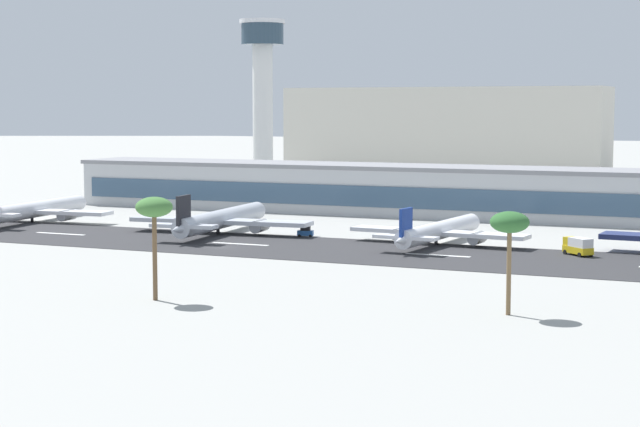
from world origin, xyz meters
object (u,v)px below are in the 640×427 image
(service_baggage_tug_0, at_px, (305,232))
(palm_tree_0, at_px, (154,210))
(airliner_red_tail_gate_0, at_px, (32,210))
(palm_tree_2, at_px, (510,225))
(terminal_building, at_px, (413,190))
(distant_hotel_block, at_px, (444,133))
(airliner_navy_tail_gate_2, at_px, (437,231))
(service_box_truck_1, at_px, (578,246))
(airliner_black_tail_gate_1, at_px, (218,220))
(control_tower, at_px, (263,84))

(service_baggage_tug_0, bearing_deg, palm_tree_0, -95.86)
(airliner_red_tail_gate_0, xyz_separation_m, palm_tree_2, (127.35, -66.16, 8.71))
(terminal_building, xyz_separation_m, distant_hotel_block, (-33.87, 132.19, 10.63))
(terminal_building, xyz_separation_m, palm_tree_0, (6.64, -127.06, 6.30))
(airliner_red_tail_gate_0, distance_m, palm_tree_0, 110.60)
(airliner_navy_tail_gate_2, relative_size, service_box_truck_1, 6.58)
(distant_hotel_block, xyz_separation_m, palm_tree_0, (40.51, -259.25, -4.33))
(airliner_black_tail_gate_1, distance_m, service_baggage_tug_0, 18.74)
(airliner_navy_tail_gate_2, relative_size, palm_tree_2, 3.01)
(control_tower, distance_m, airliner_black_tail_gate_1, 97.90)
(control_tower, height_order, palm_tree_0, control_tower)
(airliner_navy_tail_gate_2, bearing_deg, palm_tree_2, -150.43)
(control_tower, relative_size, palm_tree_0, 3.62)
(distant_hotel_block, relative_size, service_baggage_tug_0, 33.55)
(airliner_navy_tail_gate_2, bearing_deg, service_baggage_tug_0, 90.12)
(control_tower, height_order, distant_hotel_block, control_tower)
(distant_hotel_block, xyz_separation_m, service_baggage_tug_0, (28.78, -184.35, -15.65))
(control_tower, bearing_deg, terminal_building, -28.95)
(palm_tree_2, bearing_deg, airliner_black_tail_gate_1, 140.83)
(terminal_building, height_order, airliner_black_tail_gate_1, terminal_building)
(airliner_navy_tail_gate_2, xyz_separation_m, palm_tree_2, (30.02, -63.77, 8.88))
(airliner_navy_tail_gate_2, bearing_deg, palm_tree_0, 171.38)
(service_baggage_tug_0, bearing_deg, airliner_black_tail_gate_1, 175.29)
(terminal_building, xyz_separation_m, service_box_truck_1, (50.95, -58.35, -4.28))
(service_baggage_tug_0, distance_m, service_box_truck_1, 56.38)
(airliner_navy_tail_gate_2, distance_m, palm_tree_0, 75.32)
(terminal_building, relative_size, airliner_red_tail_gate_0, 4.29)
(terminal_building, xyz_separation_m, palm_tree_2, (53.44, -118.04, 5.45))
(palm_tree_0, xyz_separation_m, palm_tree_2, (46.79, 9.02, -0.84))
(palm_tree_2, bearing_deg, airliner_navy_tail_gate_2, 115.21)
(service_baggage_tug_0, bearing_deg, service_box_truck_1, -21.07)
(control_tower, xyz_separation_m, palm_tree_2, (110.45, -149.57, -21.44))
(distant_hotel_block, height_order, service_baggage_tug_0, distant_hotel_block)
(distant_hotel_block, xyz_separation_m, airliner_navy_tail_gate_2, (57.29, -186.46, -14.05))
(control_tower, height_order, airliner_black_tail_gate_1, control_tower)
(airliner_red_tail_gate_0, relative_size, palm_tree_0, 2.98)
(terminal_building, distance_m, airliner_black_tail_gate_1, 60.24)
(palm_tree_2, bearing_deg, distant_hotel_block, 109.23)
(airliner_red_tail_gate_0, height_order, service_baggage_tug_0, airliner_red_tail_gate_0)
(service_baggage_tug_0, bearing_deg, control_tower, 107.05)
(service_box_truck_1, bearing_deg, terminal_building, -6.44)
(distant_hotel_block, distance_m, palm_tree_2, 265.07)
(airliner_navy_tail_gate_2, bearing_deg, service_box_truck_1, -94.07)
(control_tower, relative_size, palm_tree_2, 3.88)
(airliner_red_tail_gate_0, distance_m, airliner_navy_tail_gate_2, 97.36)
(service_box_truck_1, height_order, palm_tree_0, palm_tree_0)
(palm_tree_2, bearing_deg, control_tower, 126.44)
(terminal_building, distance_m, airliner_navy_tail_gate_2, 59.21)
(control_tower, xyz_separation_m, service_box_truck_1, (107.96, -89.89, -31.17))
(terminal_building, height_order, airliner_navy_tail_gate_2, terminal_building)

